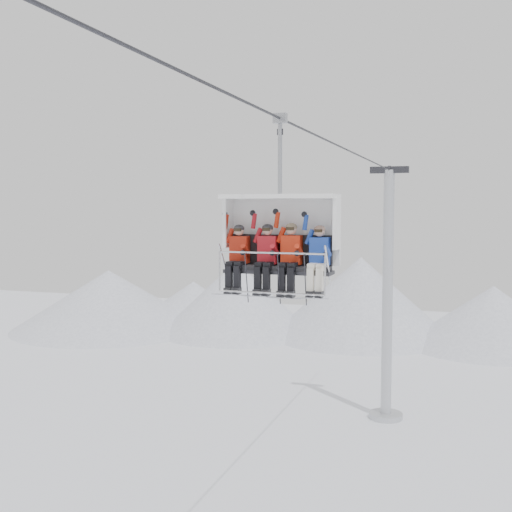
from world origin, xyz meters
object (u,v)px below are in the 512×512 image
(chairlift_carrier, at_px, (281,233))
(skier_center_right, at_px, (290,255))
(skier_far_left, at_px, (238,255))
(lift_tower_right, at_px, (387,312))
(skier_far_right, at_px, (319,257))
(skier_center_left, at_px, (267,255))

(chairlift_carrier, distance_m, skier_center_right, 0.65)
(skier_far_left, bearing_deg, skier_center_right, 0.24)
(lift_tower_right, bearing_deg, skier_far_right, -87.36)
(skier_far_right, bearing_deg, skier_center_right, 179.53)
(lift_tower_right, relative_size, chairlift_carrier, 3.38)
(skier_far_left, relative_size, skier_center_right, 0.97)
(skier_far_right, bearing_deg, skier_center_left, 179.88)
(lift_tower_right, height_order, skier_far_right, lift_tower_right)
(lift_tower_right, bearing_deg, skier_center_right, -89.16)
(skier_center_left, height_order, skier_far_right, skier_center_left)
(chairlift_carrier, distance_m, skier_far_left, 1.12)
(skier_center_right, bearing_deg, skier_center_left, -179.71)
(chairlift_carrier, height_order, skier_far_right, chairlift_carrier)
(skier_center_left, height_order, skier_center_right, skier_center_right)
(chairlift_carrier, bearing_deg, skier_center_right, -45.68)
(lift_tower_right, distance_m, chairlift_carrier, 20.77)
(skier_center_left, bearing_deg, chairlift_carrier, 50.05)
(lift_tower_right, xyz_separation_m, chairlift_carrier, (0.00, -20.17, 4.95))
(skier_far_left, bearing_deg, lift_tower_right, 87.35)
(lift_tower_right, bearing_deg, chairlift_carrier, -90.00)
(skier_center_left, distance_m, skier_far_right, 1.20)
(skier_far_left, distance_m, skier_center_right, 1.25)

